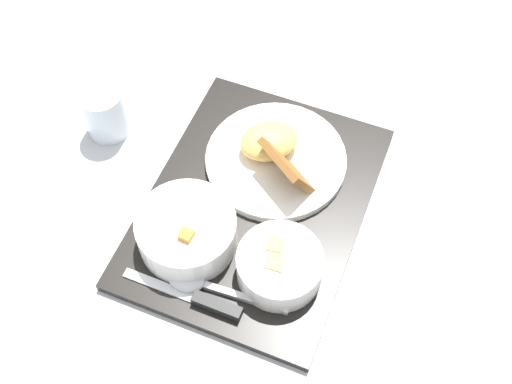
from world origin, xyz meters
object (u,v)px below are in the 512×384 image
Objects in this scene: bowl_salad at (187,230)px; knife at (206,302)px; spoon at (203,284)px; glass_water at (105,114)px; bowl_soup at (280,265)px; plate_main at (275,155)px.

bowl_salad is 0.10m from knife.
glass_water reaches higher than spoon.
glass_water is (0.22, 0.27, 0.02)m from knife.
plate_main is (0.17, 0.08, -0.01)m from bowl_soup.
plate_main is 1.24× the size of knife.
knife is (-0.08, 0.07, -0.02)m from bowl_soup.
plate_main reaches higher than knife.
knife is 2.03× the size of glass_water.
knife is 1.00× the size of spoon.
bowl_soup is 1.38× the size of glass_water.
spoon is 0.32m from glass_water.
spoon is at bearing 122.98° from bowl_soup.
plate_main is 0.27m from glass_water.
bowl_salad reaches higher than spoon.
knife is at bearing -128.55° from glass_water.
plate_main is at bearing -90.21° from knife.
glass_water is at bearing 68.29° from bowl_soup.
knife is 0.03m from spoon.
glass_water reaches higher than knife.
plate_main is 1.24× the size of spoon.
bowl_salad is at bearing -123.73° from glass_water.
plate_main reaches higher than bowl_soup.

